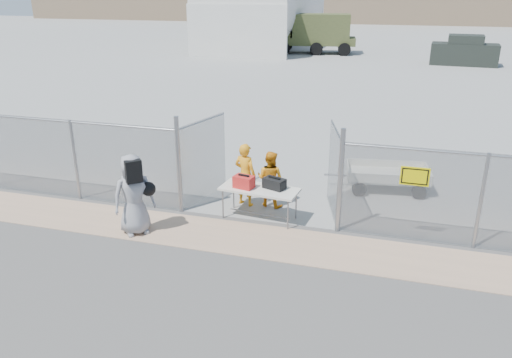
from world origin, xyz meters
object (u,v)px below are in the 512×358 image
(utility_trailer, at_px, (387,177))
(folding_table, at_px, (259,203))
(security_worker_left, at_px, (245,175))
(visitor, at_px, (134,195))
(security_worker_right, at_px, (270,179))

(utility_trailer, bearing_deg, folding_table, -143.91)
(folding_table, relative_size, utility_trailer, 0.65)
(security_worker_left, distance_m, visitor, 3.00)
(visitor, distance_m, utility_trailer, 7.09)
(visitor, bearing_deg, security_worker_right, -0.22)
(visitor, bearing_deg, folding_table, -11.71)
(security_worker_left, bearing_deg, folding_table, 144.81)
(folding_table, relative_size, security_worker_right, 1.28)
(security_worker_right, bearing_deg, security_worker_left, 22.62)
(folding_table, height_order, security_worker_right, security_worker_right)
(security_worker_left, distance_m, utility_trailer, 4.18)
(folding_table, relative_size, security_worker_left, 1.13)
(security_worker_right, bearing_deg, folding_table, 98.45)
(security_worker_left, height_order, visitor, visitor)
(folding_table, distance_m, visitor, 3.04)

